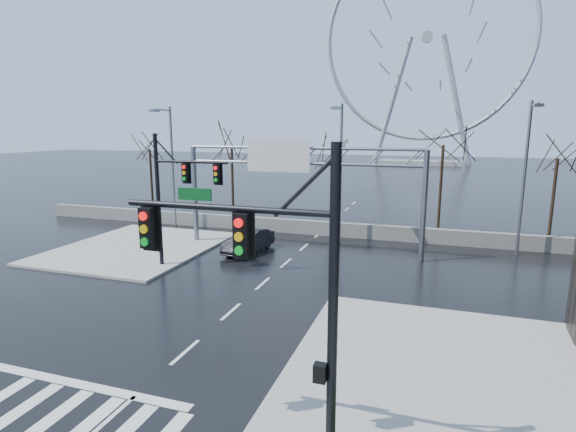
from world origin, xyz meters
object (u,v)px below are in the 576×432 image
at_px(sign_gantry, 295,176).
at_px(ferris_wheel, 427,46).
at_px(car, 249,241).
at_px(signal_mast_near, 277,275).
at_px(signal_mast_far, 174,189).

relative_size(sign_gantry, ferris_wheel, 0.32).
height_order(sign_gantry, ferris_wheel, ferris_wheel).
xyz_separation_m(sign_gantry, car, (-2.88, -1.27, -4.42)).
relative_size(signal_mast_near, sign_gantry, 0.49).
bearing_deg(car, sign_gantry, 32.05).
height_order(signal_mast_far, sign_gantry, signal_mast_far).
bearing_deg(car, signal_mast_far, -110.57).
distance_m(signal_mast_near, ferris_wheel, 101.29).
height_order(sign_gantry, car, sign_gantry).
bearing_deg(ferris_wheel, sign_gantry, -93.84).
relative_size(signal_mast_far, car, 1.74).
xyz_separation_m(signal_mast_near, signal_mast_far, (-11.01, 13.00, -0.04)).
relative_size(signal_mast_near, signal_mast_far, 1.00).
xyz_separation_m(signal_mast_far, car, (2.61, 4.73, -4.07)).
bearing_deg(signal_mast_near, car, 115.34).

